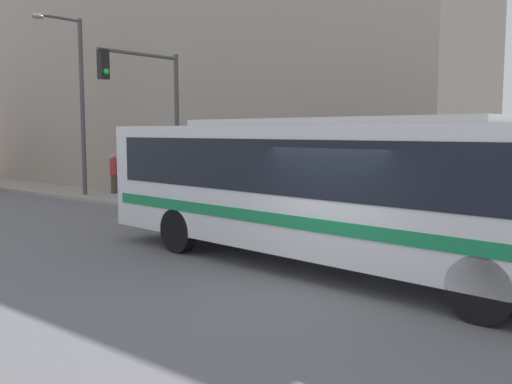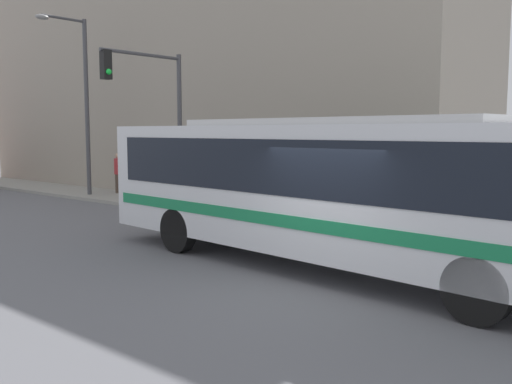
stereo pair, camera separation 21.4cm
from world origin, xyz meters
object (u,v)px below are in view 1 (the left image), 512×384
(fire_hydrant, at_px, (326,211))
(pedestrian_near_corner, at_px, (114,173))
(street_lamp, at_px, (76,92))
(traffic_light_pole, at_px, (152,102))
(city_bus, at_px, (341,183))
(pedestrian_mid_block, at_px, (191,181))
(parking_meter, at_px, (156,179))

(fire_hydrant, height_order, pedestrian_near_corner, pedestrian_near_corner)
(fire_hydrant, xyz_separation_m, street_lamp, (-0.02, 12.08, 3.83))
(fire_hydrant, height_order, traffic_light_pole, traffic_light_pole)
(city_bus, distance_m, fire_hydrant, 4.94)
(street_lamp, xyz_separation_m, pedestrian_mid_block, (1.41, -5.20, -3.45))
(fire_hydrant, xyz_separation_m, traffic_light_pole, (-0.97, 6.26, 3.22))
(street_lamp, relative_size, pedestrian_near_corner, 4.20)
(parking_meter, relative_size, pedestrian_near_corner, 0.81)
(parking_meter, height_order, street_lamp, street_lamp)
(fire_hydrant, distance_m, street_lamp, 12.67)
(parking_meter, distance_m, pedestrian_mid_block, 1.44)
(street_lamp, relative_size, pedestrian_mid_block, 4.55)
(fire_hydrant, height_order, street_lamp, street_lamp)
(street_lamp, distance_m, pedestrian_near_corner, 3.68)
(pedestrian_mid_block, bearing_deg, parking_meter, 165.40)
(traffic_light_pole, distance_m, parking_meter, 3.03)
(traffic_light_pole, height_order, pedestrian_mid_block, traffic_light_pole)
(parking_meter, bearing_deg, fire_hydrant, -90.00)
(traffic_light_pole, relative_size, pedestrian_mid_block, 3.34)
(city_bus, distance_m, traffic_light_pole, 9.73)
(city_bus, height_order, pedestrian_mid_block, city_bus)
(pedestrian_near_corner, bearing_deg, parking_meter, -107.40)
(city_bus, bearing_deg, street_lamp, 80.01)
(city_bus, xyz_separation_m, traffic_light_pole, (2.91, 9.07, 2.00))
(traffic_light_pole, xyz_separation_m, street_lamp, (0.95, 5.82, 0.61))
(fire_hydrant, bearing_deg, city_bus, -144.05)
(fire_hydrant, relative_size, pedestrian_near_corner, 0.49)
(traffic_light_pole, height_order, parking_meter, traffic_light_pole)
(pedestrian_mid_block, bearing_deg, city_bus, -118.53)
(city_bus, relative_size, pedestrian_mid_block, 7.70)
(pedestrian_near_corner, bearing_deg, fire_hydrant, -96.68)
(fire_hydrant, relative_size, street_lamp, 0.12)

